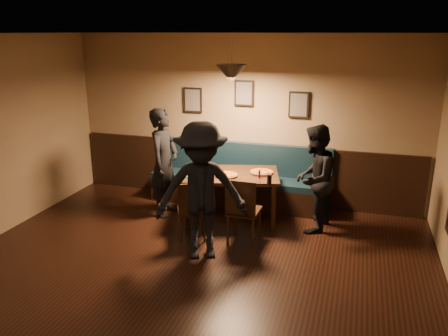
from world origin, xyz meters
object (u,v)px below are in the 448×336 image
object	(u,v)px
chair_near_right	(244,209)
soda_glass	(269,179)
diner_front	(201,192)
dining_table	(231,197)
chair_near_left	(192,209)
booth_bench	(239,176)
diner_left	(164,163)
tabasco_bottle	(259,174)
diner_right	(314,179)

from	to	relation	value
chair_near_right	soda_glass	bearing A→B (deg)	51.19
chair_near_right	diner_front	xyz separation A→B (m)	(-0.41, -0.58, 0.42)
dining_table	soda_glass	xyz separation A→B (m)	(0.66, -0.32, 0.45)
dining_table	chair_near_left	bearing A→B (deg)	-129.64
booth_bench	chair_near_right	xyz separation A→B (m)	(0.43, -1.32, -0.03)
diner_left	tabasco_bottle	distance (m)	1.54
chair_near_left	diner_front	xyz separation A→B (m)	(0.32, -0.47, 0.46)
chair_near_left	tabasco_bottle	bearing A→B (deg)	14.62
diner_left	soda_glass	xyz separation A→B (m)	(1.73, -0.27, -0.02)
dining_table	diner_left	world-z (taller)	diner_left
chair_near_right	diner_left	xyz separation A→B (m)	(-1.45, 0.59, 0.38)
chair_near_left	soda_glass	distance (m)	1.17
chair_near_left	diner_front	distance (m)	0.73
dining_table	tabasco_bottle	bearing A→B (deg)	-25.17
booth_bench	chair_near_right	distance (m)	1.39
diner_right	tabasco_bottle	world-z (taller)	diner_right
chair_near_left	diner_right	xyz separation A→B (m)	(1.59, 0.78, 0.35)
diner_left	soda_glass	size ratio (longest dim) A/B	11.92
dining_table	soda_glass	distance (m)	0.86
booth_bench	chair_near_left	size ratio (longest dim) A/B	3.46
diner_front	tabasco_bottle	distance (m)	1.24
booth_bench	chair_near_right	size ratio (longest dim) A/B	3.17
booth_bench	chair_near_left	xyz separation A→B (m)	(-0.30, -1.43, -0.07)
booth_bench	dining_table	world-z (taller)	booth_bench
diner_front	soda_glass	distance (m)	1.14
dining_table	diner_front	world-z (taller)	diner_front
dining_table	chair_near_right	xyz separation A→B (m)	(0.38, -0.64, 0.09)
diner_front	soda_glass	xyz separation A→B (m)	(0.69, 0.90, -0.06)
booth_bench	diner_left	bearing A→B (deg)	-144.68
dining_table	diner_right	xyz separation A→B (m)	(1.24, 0.03, 0.41)
diner_right	chair_near_left	bearing A→B (deg)	-53.45
chair_near_left	diner_left	xyz separation A→B (m)	(-0.72, 0.70, 0.42)
soda_glass	diner_front	bearing A→B (deg)	-127.24
chair_near_right	diner_right	bearing A→B (deg)	39.66
dining_table	diner_left	size ratio (longest dim) A/B	0.83
diner_left	tabasco_bottle	size ratio (longest dim) A/B	12.72
diner_front	chair_near_right	bearing A→B (deg)	31.66
diner_right	diner_front	world-z (taller)	diner_front
chair_near_right	diner_left	bearing A→B (deg)	159.58
chair_near_left	tabasco_bottle	size ratio (longest dim) A/B	6.46
diner_right	diner_front	xyz separation A→B (m)	(-1.27, -1.25, 0.11)
tabasco_bottle	diner_right	bearing A→B (deg)	8.25
dining_table	chair_near_right	world-z (taller)	chair_near_right
booth_bench	diner_right	bearing A→B (deg)	-26.63
dining_table	chair_near_right	bearing A→B (deg)	-74.11
dining_table	chair_near_right	distance (m)	0.75
dining_table	chair_near_left	distance (m)	0.83
booth_bench	soda_glass	world-z (taller)	booth_bench
chair_near_right	diner_right	world-z (taller)	diner_right
diner_left	diner_right	distance (m)	2.32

